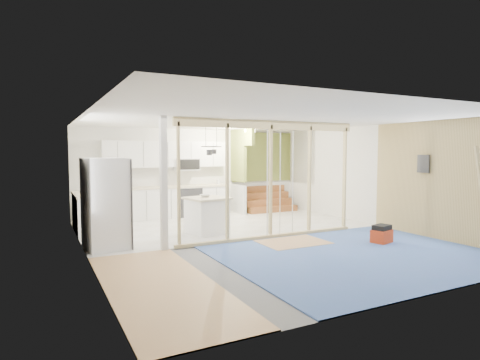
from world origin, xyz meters
name	(u,v)px	position (x,y,z in m)	size (l,w,h in m)	color
room	(259,180)	(0.00, 0.00, 1.30)	(7.01, 8.01, 2.61)	slate
floor_overlays	(260,238)	(0.07, 0.06, 0.01)	(7.00, 8.00, 0.03)	silver
stud_frame	(249,167)	(-0.24, 0.00, 1.59)	(4.66, 0.14, 2.60)	tan
base_cabinets	(147,205)	(-1.61, 3.36, 0.47)	(4.45, 2.24, 0.93)	white
upper_cabinets	(168,155)	(-0.84, 3.82, 1.82)	(3.60, 0.41, 0.85)	white
green_partition	(258,182)	(2.04, 3.66, 0.94)	(2.25, 1.51, 2.60)	olive
pot_rack	(211,149)	(-0.31, 1.89, 2.00)	(0.52, 0.52, 0.72)	black
sheathing_panel	(449,181)	(3.48, -2.00, 1.30)	(0.02, 4.00, 2.60)	tan
electrical_panel	(423,164)	(3.43, -1.40, 1.65)	(0.04, 0.30, 0.40)	#333337
ceiling_light	(250,131)	(1.40, 3.00, 2.54)	(0.32, 0.32, 0.08)	#FFEABF
fridge	(106,204)	(-3.07, 0.60, 0.90)	(0.88, 0.85, 1.80)	white
island	(207,216)	(-0.76, 1.10, 0.43)	(1.02, 1.02, 0.86)	white
bowl	(205,196)	(-0.77, 1.18, 0.89)	(0.24, 0.24, 0.06)	silver
soap_bottle_a	(130,182)	(-1.95, 3.79, 1.07)	(0.11, 0.11, 0.28)	#B2B5C6
soap_bottle_b	(218,181)	(0.70, 3.74, 1.03)	(0.09, 0.09, 0.19)	white
toolbox	(382,235)	(2.13, -1.47, 0.19)	(0.48, 0.40, 0.39)	#B93111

